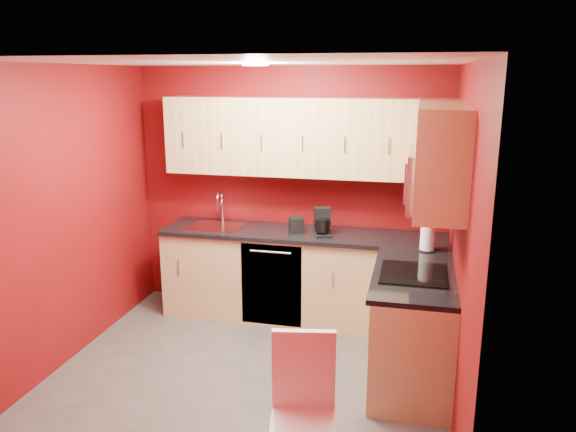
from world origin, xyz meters
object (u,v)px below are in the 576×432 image
at_px(coffee_maker, 323,222).
at_px(dining_chair, 303,418).
at_px(microwave, 435,180).
at_px(napkin_holder, 296,225).
at_px(sink, 217,223).
at_px(paper_towel, 428,234).

xyz_separation_m(coffee_maker, dining_chair, (0.28, -2.30, -0.57)).
distance_m(microwave, coffee_maker, 1.47).
height_order(napkin_holder, dining_chair, napkin_holder).
relative_size(coffee_maker, dining_chair, 0.28).
distance_m(sink, paper_towel, 2.12).
bearing_deg(sink, paper_towel, -9.61).
xyz_separation_m(microwave, sink, (-2.09, 1.00, -0.72)).
bearing_deg(dining_chair, coffee_maker, 86.34).
relative_size(sink, napkin_holder, 3.51).
bearing_deg(microwave, coffee_maker, 137.40).
bearing_deg(coffee_maker, microwave, -59.67).
bearing_deg(napkin_holder, paper_towel, -13.94).
relative_size(microwave, sink, 1.46).
xyz_separation_m(coffee_maker, paper_towel, (0.97, -0.25, 0.01)).
relative_size(microwave, coffee_maker, 2.85).
height_order(sink, coffee_maker, sink).
distance_m(microwave, dining_chair, 1.96).
relative_size(paper_towel, dining_chair, 0.31).
bearing_deg(microwave, napkin_holder, 142.58).
distance_m(coffee_maker, paper_towel, 1.00).
relative_size(sink, dining_chair, 0.55).
bearing_deg(paper_towel, coffee_maker, 165.56).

